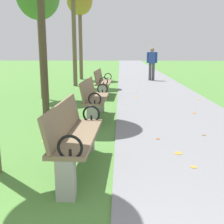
{
  "coord_description": "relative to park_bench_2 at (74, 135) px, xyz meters",
  "views": [
    {
      "loc": [
        0.08,
        -0.28,
        1.56
      ],
      "look_at": [
        -0.05,
        4.3,
        0.55
      ],
      "focal_mm": 45.79,
      "sensor_mm": 36.0,
      "label": 1
    }
  ],
  "objects": [
    {
      "name": "park_bench_3",
      "position": [
        -0.0,
        2.85,
        0.0
      ],
      "size": [
        0.54,
        1.62,
        0.9
      ],
      "color": "#7A664C",
      "rests_on": "ground"
    },
    {
      "name": "pedestrian_walking",
      "position": [
        2.17,
        11.01,
        0.44
      ],
      "size": [
        0.53,
        0.24,
        1.62
      ],
      "color": "#4C4C56",
      "rests_on": "paved_walkway"
    },
    {
      "name": "tree_5",
      "position": [
        -1.47,
        11.62,
        3.35
      ],
      "size": [
        1.28,
        1.28,
        4.65
      ],
      "color": "brown",
      "rests_on": "ground"
    },
    {
      "name": "paved_walkway",
      "position": [
        1.93,
        14.8,
        -0.48
      ],
      "size": [
        2.85,
        44.0,
        0.02
      ],
      "primitive_type": "cube",
      "color": "slate",
      "rests_on": "ground"
    },
    {
      "name": "park_bench_4",
      "position": [
        0.0,
        6.04,
        0.0
      ],
      "size": [
        0.54,
        1.62,
        0.9
      ],
      "color": "#7A664C",
      "rests_on": "ground"
    },
    {
      "name": "scattered_leaves",
      "position": [
        0.57,
        1.86,
        -0.47
      ],
      "size": [
        5.09,
        12.87,
        0.02
      ],
      "color": "#BC842D",
      "rests_on": "ground"
    },
    {
      "name": "park_bench_2",
      "position": [
        0.0,
        0.0,
        0.0
      ],
      "size": [
        0.54,
        1.62,
        0.9
      ],
      "color": "#7A664C",
      "rests_on": "ground"
    }
  ]
}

